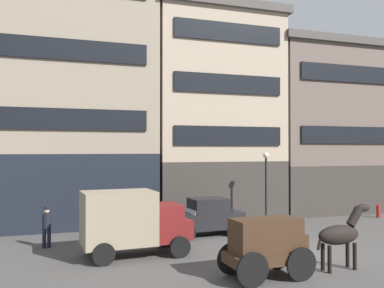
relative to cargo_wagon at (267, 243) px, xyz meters
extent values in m
plane|color=#4C4947|center=(2.62, 2.64, -1.15)|extent=(120.00, 120.00, 0.00)
cube|color=black|center=(-6.05, 13.08, 0.88)|extent=(9.72, 6.27, 4.05)
cube|color=gray|center=(-6.05, 13.08, 8.30)|extent=(9.72, 6.27, 10.80)
cube|color=black|center=(-6.05, 9.89, 4.70)|extent=(8.16, 0.12, 1.10)
cube|color=black|center=(-6.05, 9.89, 8.30)|extent=(8.16, 0.12, 1.10)
cube|color=#38332D|center=(2.94, 13.08, 0.64)|extent=(7.98, 6.27, 3.57)
cube|color=tan|center=(2.94, 13.08, 6.98)|extent=(7.98, 6.27, 9.12)
cube|color=#47423D|center=(2.94, 13.08, 11.79)|extent=(8.48, 6.77, 0.50)
cube|color=black|center=(2.94, 9.89, 3.94)|extent=(6.70, 0.12, 1.10)
cube|color=black|center=(2.94, 9.89, 6.98)|extent=(6.70, 0.12, 1.10)
cube|color=black|center=(2.94, 9.89, 10.02)|extent=(6.70, 0.12, 1.10)
cube|color=#38332D|center=(11.62, 13.08, 0.47)|extent=(9.06, 6.27, 3.22)
cube|color=#66564C|center=(11.62, 13.08, 6.07)|extent=(9.06, 6.27, 7.99)
cube|color=#47423D|center=(11.62, 13.08, 10.31)|extent=(9.56, 6.77, 0.50)
cube|color=black|center=(11.62, 9.89, 4.07)|extent=(7.61, 0.12, 1.10)
cube|color=black|center=(11.62, 9.89, 8.07)|extent=(7.61, 0.12, 1.10)
cube|color=#3D2819|center=(-0.05, 0.00, -0.45)|extent=(2.76, 1.42, 0.36)
cube|color=#3D2819|center=(-0.05, 0.00, 0.28)|extent=(2.34, 1.21, 1.10)
cube|color=#3D2819|center=(1.09, 0.05, 0.03)|extent=(0.45, 1.06, 0.50)
cylinder|color=black|center=(0.81, 0.75, -0.60)|extent=(1.10, 0.13, 1.10)
cylinder|color=black|center=(0.88, -0.67, -0.60)|extent=(1.10, 0.13, 1.10)
cylinder|color=black|center=(-0.98, 0.67, -0.60)|extent=(1.10, 0.13, 1.10)
cylinder|color=black|center=(-0.92, -0.75, -0.60)|extent=(1.10, 0.13, 1.10)
ellipsoid|color=black|center=(2.85, 0.00, 0.10)|extent=(1.73, 0.68, 0.70)
cylinder|color=black|center=(3.57, 0.03, 0.70)|extent=(0.68, 0.35, 0.76)
ellipsoid|color=black|center=(3.97, 0.05, 1.00)|extent=(0.57, 0.27, 0.30)
cylinder|color=black|center=(2.04, -0.04, -0.05)|extent=(0.27, 0.11, 0.65)
cylinder|color=black|center=(3.39, 0.20, -0.67)|extent=(0.14, 0.14, 0.95)
cylinder|color=black|center=(3.41, -0.16, -0.67)|extent=(0.14, 0.14, 0.95)
cylinder|color=black|center=(2.29, 0.15, -0.67)|extent=(0.14, 0.14, 0.95)
cylinder|color=black|center=(2.31, -0.21, -0.67)|extent=(0.14, 0.14, 0.95)
cube|color=maroon|center=(-2.53, 4.31, 0.12)|extent=(1.51, 1.79, 1.50)
cube|color=maroon|center=(-1.83, 4.35, -0.18)|extent=(0.99, 1.50, 0.80)
cube|color=gray|center=(-4.32, 4.19, 0.42)|extent=(2.92, 2.08, 2.10)
cube|color=silver|center=(-2.08, 4.34, 0.37)|extent=(0.28, 1.37, 0.64)
cylinder|color=black|center=(-2.14, 5.28, -0.73)|extent=(0.85, 0.28, 0.84)
cylinder|color=black|center=(-2.02, 3.39, -0.73)|extent=(0.85, 0.28, 0.84)
cylinder|color=black|center=(-5.14, 5.08, -0.73)|extent=(0.85, 0.28, 0.84)
cylinder|color=black|center=(-5.01, 3.19, -0.73)|extent=(0.85, 0.28, 0.84)
cube|color=black|center=(0.47, 7.18, -0.42)|extent=(3.77, 1.78, 0.80)
cube|color=black|center=(0.62, 7.19, 0.33)|extent=(1.87, 1.53, 0.70)
cube|color=silver|center=(-0.23, 7.15, 0.20)|extent=(0.40, 1.33, 0.56)
cylinder|color=black|center=(-0.69, 6.28, -0.82)|extent=(0.67, 0.21, 0.66)
cylinder|color=black|center=(-0.77, 7.96, -0.82)|extent=(0.67, 0.21, 0.66)
cylinder|color=black|center=(1.71, 6.40, -0.82)|extent=(0.67, 0.21, 0.66)
cylinder|color=black|center=(1.62, 8.08, -0.82)|extent=(0.67, 0.21, 0.66)
cylinder|color=black|center=(-7.15, 6.79, -0.72)|extent=(0.16, 0.16, 0.85)
cylinder|color=black|center=(-6.95, 6.79, -0.72)|extent=(0.16, 0.16, 0.85)
cylinder|color=black|center=(-7.05, 6.79, 0.01)|extent=(0.37, 0.37, 0.62)
sphere|color=tan|center=(-7.05, 6.79, 0.45)|extent=(0.22, 0.22, 0.22)
cylinder|color=black|center=(-7.05, 6.79, 0.55)|extent=(0.28, 0.28, 0.02)
cylinder|color=black|center=(-7.05, 6.79, 0.60)|extent=(0.18, 0.18, 0.09)
cylinder|color=black|center=(4.38, 8.11, 0.75)|extent=(0.12, 0.12, 3.80)
sphere|color=silver|center=(4.38, 8.11, 2.81)|extent=(0.32, 0.32, 0.32)
cylinder|color=maroon|center=(12.67, 8.75, -0.80)|extent=(0.24, 0.24, 0.70)
sphere|color=maroon|center=(12.67, 8.75, -0.43)|extent=(0.22, 0.22, 0.22)
camera|label=1|loc=(-6.75, -12.33, 3.12)|focal=38.76mm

